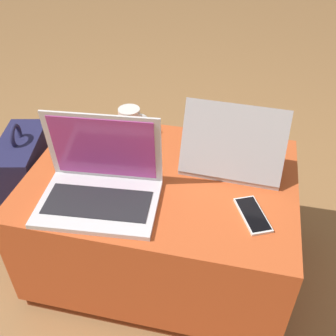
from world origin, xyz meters
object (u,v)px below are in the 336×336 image
at_px(laptop_near, 100,184).
at_px(coffee_mug, 131,121).
at_px(laptop_far, 232,153).
at_px(backpack, 29,189).
at_px(cell_phone, 253,215).
at_px(wrist_brace, 84,143).

relative_size(laptop_near, coffee_mug, 3.13).
xyz_separation_m(laptop_far, coffee_mug, (-0.40, 0.13, 0.00)).
bearing_deg(backpack, cell_phone, 65.21).
distance_m(laptop_near, wrist_brace, 0.27).
distance_m(cell_phone, coffee_mug, 0.61).
xyz_separation_m(laptop_near, laptop_far, (0.38, 0.26, -0.00)).
distance_m(laptop_far, cell_phone, 0.26).
bearing_deg(backpack, laptop_far, 80.64).
xyz_separation_m(laptop_near, cell_phone, (0.47, 0.02, -0.05)).
xyz_separation_m(laptop_far, backpack, (-0.80, -0.05, -0.27)).
xyz_separation_m(wrist_brace, coffee_mug, (0.13, 0.16, 0.02)).
distance_m(backpack, wrist_brace, 0.37).
height_order(laptop_near, coffee_mug, laptop_near).
bearing_deg(laptop_far, cell_phone, 112.60).
xyz_separation_m(laptop_near, backpack, (-0.42, 0.20, -0.28)).
bearing_deg(coffee_mug, laptop_far, -17.64).
bearing_deg(backpack, wrist_brace, 81.28).
bearing_deg(wrist_brace, cell_phone, -18.32).
height_order(cell_phone, backpack, backpack).
distance_m(wrist_brace, coffee_mug, 0.21).
height_order(laptop_near, laptop_far, laptop_near).
distance_m(laptop_far, wrist_brace, 0.53).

